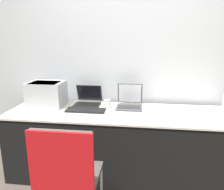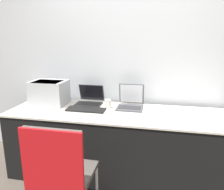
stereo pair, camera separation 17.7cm
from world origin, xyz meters
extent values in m
cube|color=silver|center=(0.00, 0.83, 1.30)|extent=(8.00, 0.05, 2.60)
cube|color=black|center=(0.00, 0.36, 0.38)|extent=(2.57, 0.73, 0.75)
cube|color=silver|center=(0.00, 0.36, 0.76)|extent=(2.59, 0.75, 0.02)
cube|color=#B2B7BC|center=(-0.94, 0.49, 0.92)|extent=(0.41, 0.33, 0.29)
cube|color=black|center=(-0.94, 0.46, 1.04)|extent=(0.33, 0.25, 0.05)
cube|color=black|center=(-0.47, 0.55, 0.78)|extent=(0.32, 0.22, 0.02)
cube|color=black|center=(-0.47, 0.54, 0.79)|extent=(0.28, 0.12, 0.00)
cube|color=black|center=(-0.47, 0.69, 0.89)|extent=(0.32, 0.08, 0.21)
cube|color=black|center=(-0.47, 0.69, 0.90)|extent=(0.29, 0.07, 0.19)
cube|color=#4C4C51|center=(0.05, 0.50, 0.78)|extent=(0.30, 0.25, 0.02)
cube|color=#2D2D30|center=(0.05, 0.49, 0.79)|extent=(0.26, 0.14, 0.00)
cube|color=#4C4C51|center=(0.05, 0.66, 0.91)|extent=(0.30, 0.06, 0.25)
cube|color=silver|center=(0.05, 0.65, 0.91)|extent=(0.27, 0.05, 0.22)
cube|color=black|center=(-0.43, 0.34, 0.78)|extent=(0.44, 0.17, 0.02)
cylinder|color=white|center=(-0.21, 0.48, 0.82)|extent=(0.07, 0.07, 0.09)
cylinder|color=white|center=(-0.21, 0.48, 0.87)|extent=(0.07, 0.07, 0.01)
cube|color=#4C4742|center=(-0.38, -0.38, 0.44)|extent=(0.46, 0.43, 0.04)
cube|color=#4C4742|center=(-0.38, -0.58, 0.70)|extent=(0.46, 0.03, 0.48)
cylinder|color=silver|center=(-0.59, -0.18, 0.21)|extent=(0.02, 0.02, 0.42)
cylinder|color=silver|center=(-0.17, -0.18, 0.21)|extent=(0.02, 0.02, 0.42)
cube|color=red|center=(-0.38, -0.61, 0.68)|extent=(0.48, 0.02, 0.53)
camera|label=1|loc=(0.16, -1.93, 1.56)|focal=35.00mm
camera|label=2|loc=(0.34, -1.90, 1.56)|focal=35.00mm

